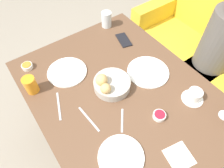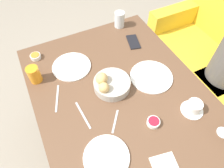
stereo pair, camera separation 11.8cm
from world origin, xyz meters
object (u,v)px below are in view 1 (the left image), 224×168
bread_basket (110,84)px  coffee_cup (194,96)px  plate_near_left (67,72)px  cell_phone (124,40)px  napkin (179,157)px  water_tumbler (106,19)px  spoon_coffee (122,120)px  couch (223,69)px  juice_glass (31,85)px  jam_bowl_berry (159,116)px  plate_near_right (121,157)px  jam_bowl_honey (27,66)px  plate_far_center (148,72)px  fork_silver (89,119)px  seated_person (213,57)px  knife_silver (59,106)px

bread_basket → coffee_cup: size_ratio=1.77×
plate_near_left → cell_phone: plate_near_left is taller
napkin → water_tumbler: bearing=164.3°
coffee_cup → spoon_coffee: bearing=-107.0°
couch → juice_glass: 1.70m
cell_phone → jam_bowl_berry: bearing=-20.4°
plate_near_right → jam_bowl_honey: bearing=-169.6°
plate_near_left → juice_glass: 0.24m
plate_far_center → juice_glass: size_ratio=2.48×
water_tumbler → jam_bowl_berry: (0.82, -0.22, -0.04)m
jam_bowl_honey → bread_basket: bearing=37.8°
water_tumbler → fork_silver: size_ratio=0.63×
plate_far_center → cell_phone: bearing=169.7°
coffee_cup → napkin: size_ratio=0.88×
juice_glass → jam_bowl_berry: juice_glass is taller
seated_person → knife_silver: bearing=-96.6°
plate_near_left → seated_person: bearing=73.5°
bread_basket → water_tumbler: 0.60m
plate_near_left → fork_silver: size_ratio=1.35×
jam_bowl_berry → jam_bowl_honey: bearing=-149.5°
juice_glass → jam_bowl_berry: size_ratio=1.55×
jam_bowl_berry → juice_glass: bearing=-139.3°
coffee_cup → jam_bowl_honey: coffee_cup is taller
plate_near_right → bread_basket: bearing=151.6°
jam_bowl_berry → spoon_coffee: bearing=-119.5°
coffee_cup → cell_phone: (-0.63, -0.01, -0.03)m
juice_glass → coffee_cup: juice_glass is taller
seated_person → spoon_coffee: seated_person is taller
plate_near_left → jam_bowl_honey: jam_bowl_honey is taller
plate_near_right → fork_silver: 0.26m
bread_basket → napkin: (0.53, 0.03, -0.03)m
juice_glass → cell_phone: 0.72m
fork_silver → cell_phone: 0.67m
seated_person → plate_near_right: size_ratio=5.10×
fork_silver → knife_silver: same height
plate_near_right → knife_silver: bearing=-165.2°
water_tumbler → jam_bowl_honey: water_tumbler is taller
plate_near_left → juice_glass: juice_glass is taller
seated_person → cell_phone: (-0.38, -0.70, 0.27)m
coffee_cup → spoon_coffee: size_ratio=1.06×
juice_glass → jam_bowl_honey: juice_glass is taller
plate_far_center → napkin: (0.49, -0.24, -0.00)m
juice_glass → jam_bowl_honey: bearing=168.2°
couch → bread_basket: 1.29m
water_tumbler → plate_near_right: bearing=-30.8°
fork_silver → spoon_coffee: (0.11, 0.14, 0.00)m
bread_basket → jam_bowl_berry: size_ratio=3.15×
plate_near_right → plate_far_center: 0.57m
coffee_cup → jam_bowl_honey: 1.04m
bread_basket → plate_near_right: (0.37, -0.20, -0.03)m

